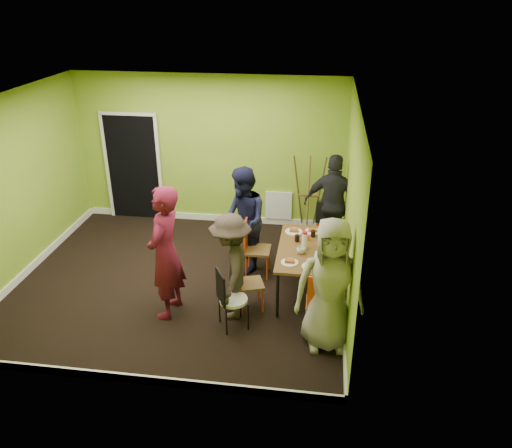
{
  "coord_description": "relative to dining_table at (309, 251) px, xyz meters",
  "views": [
    {
      "loc": [
        2.07,
        -6.42,
        4.17
      ],
      "look_at": [
        1.18,
        0.0,
        1.06
      ],
      "focal_mm": 35.0,
      "sensor_mm": 36.0,
      "label": 1
    }
  ],
  "objects": [
    {
      "name": "plate_near_right",
      "position": [
        -0.25,
        -0.47,
        0.06
      ],
      "size": [
        0.24,
        0.24,
        0.01
      ],
      "primitive_type": "cylinder",
      "color": "white",
      "rests_on": "dining_table"
    },
    {
      "name": "orange_bottle",
      "position": [
        -0.03,
        0.24,
        0.1
      ],
      "size": [
        0.04,
        0.04,
        0.08
      ],
      "primitive_type": "cylinder",
      "color": "#F24C16",
      "rests_on": "dining_table"
    },
    {
      "name": "person_left_near",
      "position": [
        -1.02,
        -0.7,
        0.06
      ],
      "size": [
        0.67,
        1.04,
        1.52
      ],
      "primitive_type": "imported",
      "rotation": [
        0.0,
        0.0,
        -1.46
      ],
      "color": "#322721",
      "rests_on": "ground"
    },
    {
      "name": "chair_front_end",
      "position": [
        0.2,
        -1.0,
        -0.16
      ],
      "size": [
        0.4,
        0.4,
        0.95
      ],
      "rotation": [
        0.0,
        0.0,
        0.01
      ],
      "color": "#F24C16",
      "rests_on": "ground"
    },
    {
      "name": "plate_wall_front",
      "position": [
        0.25,
        -0.12,
        0.06
      ],
      "size": [
        0.23,
        0.23,
        0.01
      ],
      "primitive_type": "cylinder",
      "color": "white",
      "rests_on": "dining_table"
    },
    {
      "name": "person_standing",
      "position": [
        -1.9,
        -0.78,
        0.25
      ],
      "size": [
        0.52,
        0.73,
        1.89
      ],
      "primitive_type": "imported",
      "rotation": [
        0.0,
        0.0,
        -1.68
      ],
      "color": "#5A0F23",
      "rests_on": "ground"
    },
    {
      "name": "thermos",
      "position": [
        -0.08,
        -0.04,
        0.18
      ],
      "size": [
        0.08,
        0.08,
        0.25
      ],
      "primitive_type": "cylinder",
      "color": "white",
      "rests_on": "dining_table"
    },
    {
      "name": "plate_far_front",
      "position": [
        0.04,
        -0.54,
        0.06
      ],
      "size": [
        0.24,
        0.24,
        0.01
      ],
      "primitive_type": "cylinder",
      "color": "white",
      "rests_on": "dining_table"
    },
    {
      "name": "glass_front",
      "position": [
        0.12,
        -0.5,
        0.1
      ],
      "size": [
        0.06,
        0.06,
        0.1
      ],
      "primitive_type": "cylinder",
      "color": "black",
      "rests_on": "dining_table"
    },
    {
      "name": "chair_bentwood",
      "position": [
        -1.0,
        -0.99,
        -0.22
      ],
      "size": [
        0.46,
        0.46,
        0.87
      ],
      "rotation": [
        0.0,
        0.0,
        -1.07
      ],
      "color": "black",
      "rests_on": "ground"
    },
    {
      "name": "easel",
      "position": [
        -0.1,
        2.06,
        0.05
      ],
      "size": [
        0.6,
        0.56,
        1.5
      ],
      "color": "brown",
      "rests_on": "ground"
    },
    {
      "name": "glass_mid",
      "position": [
        -0.19,
        0.17,
        0.11
      ],
      "size": [
        0.07,
        0.07,
        0.11
      ],
      "primitive_type": "cylinder",
      "color": "black",
      "rests_on": "dining_table"
    },
    {
      "name": "room_walls",
      "position": [
        -1.99,
        0.09,
        0.29
      ],
      "size": [
        5.04,
        4.54,
        2.82
      ],
      "color": "#7AA62A",
      "rests_on": "ground"
    },
    {
      "name": "person_front_end",
      "position": [
        0.29,
        -1.18,
        0.19
      ],
      "size": [
        0.92,
        0.65,
        1.76
      ],
      "primitive_type": "imported",
      "rotation": [
        0.0,
        0.0,
        0.11
      ],
      "color": "gray",
      "rests_on": "ground"
    },
    {
      "name": "chair_left_near",
      "position": [
        -0.86,
        -0.54,
        -0.22
      ],
      "size": [
        0.45,
        0.45,
        0.85
      ],
      "rotation": [
        0.0,
        0.0,
        -1.23
      ],
      "color": "#F24C16",
      "rests_on": "ground"
    },
    {
      "name": "chair_back_end",
      "position": [
        0.24,
        1.29,
        -0.05
      ],
      "size": [
        0.38,
        0.44,
        0.91
      ],
      "rotation": [
        0.0,
        0.0,
        3.12
      ],
      "color": "#F24C16",
      "rests_on": "ground"
    },
    {
      "name": "plate_far_back",
      "position": [
        0.02,
        0.53,
        0.06
      ],
      "size": [
        0.24,
        0.24,
        0.01
      ],
      "primitive_type": "cylinder",
      "color": "white",
      "rests_on": "dining_table"
    },
    {
      "name": "dining_table",
      "position": [
        0.0,
        0.0,
        0.0
      ],
      "size": [
        0.9,
        1.5,
        0.75
      ],
      "color": "black",
      "rests_on": "ground"
    },
    {
      "name": "cup_b",
      "position": [
        0.2,
        0.02,
        0.1
      ],
      "size": [
        0.09,
        0.09,
        0.08
      ],
      "primitive_type": "imported",
      "color": "white",
      "rests_on": "dining_table"
    },
    {
      "name": "person_back_end",
      "position": [
        0.34,
        1.39,
        0.16
      ],
      "size": [
        1.06,
        0.58,
        1.72
      ],
      "primitive_type": "imported",
      "rotation": [
        0.0,
        0.0,
        2.98
      ],
      "color": "black",
      "rests_on": "ground"
    },
    {
      "name": "plate_wall_back",
      "position": [
        0.31,
        0.08,
        0.06
      ],
      "size": [
        0.23,
        0.23,
        0.01
      ],
      "primitive_type": "cylinder",
      "color": "white",
      "rests_on": "dining_table"
    },
    {
      "name": "person_left_far",
      "position": [
        -1.06,
        0.56,
        0.16
      ],
      "size": [
        0.93,
        1.02,
        1.71
      ],
      "primitive_type": "imported",
      "rotation": [
        0.0,
        0.0,
        -1.14
      ],
      "color": "#141633",
      "rests_on": "ground"
    },
    {
      "name": "ground",
      "position": [
        -1.96,
        0.04,
        -0.7
      ],
      "size": [
        5.0,
        5.0,
        0.0
      ],
      "primitive_type": "plane",
      "color": "black",
      "rests_on": "ground"
    },
    {
      "name": "glass_back",
      "position": [
        0.03,
        0.36,
        0.11
      ],
      "size": [
        0.07,
        0.07,
        0.1
      ],
      "primitive_type": "cylinder",
      "color": "black",
      "rests_on": "dining_table"
    },
    {
      "name": "cup_a",
      "position": [
        -0.12,
        -0.18,
        0.1
      ],
      "size": [
        0.12,
        0.12,
        0.09
      ],
      "primitive_type": "imported",
      "color": "white",
      "rests_on": "dining_table"
    },
    {
      "name": "blue_bottle",
      "position": [
        0.29,
        -0.28,
        0.16
      ],
      "size": [
        0.08,
        0.08,
        0.22
      ],
      "primitive_type": "cylinder",
      "color": "#1842B5",
      "rests_on": "dining_table"
    },
    {
      "name": "chair_left_far",
      "position": [
        -0.89,
        0.4,
        -0.16
      ],
      "size": [
        0.4,
        0.39,
        0.94
      ],
      "rotation": [
        0.0,
        0.0,
        -1.56
      ],
      "color": "#F24C16",
      "rests_on": "ground"
    },
    {
      "name": "plate_near_left",
      "position": [
        -0.26,
        0.48,
        0.06
      ],
      "size": [
        0.27,
        0.27,
        0.01
      ],
      "primitive_type": "cylinder",
      "color": "white",
      "rests_on": "dining_table"
    }
  ]
}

